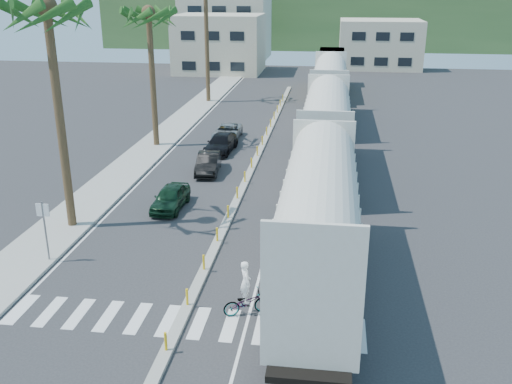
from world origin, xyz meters
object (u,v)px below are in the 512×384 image
car_second (208,163)px  cyclist (247,298)px  street_sign (44,223)px  car_lead (171,197)px

car_second → cyclist: cyclist is taller
street_sign → car_lead: size_ratio=0.76×
street_sign → car_lead: bearing=62.8°
car_lead → cyclist: 11.96m
car_second → cyclist: (5.21, -17.10, 0.03)m
car_lead → cyclist: size_ratio=1.66×
car_second → street_sign: bearing=-112.9°
street_sign → cyclist: size_ratio=1.27×
car_lead → car_second: car_second is taller
car_second → car_lead: bearing=-101.4°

